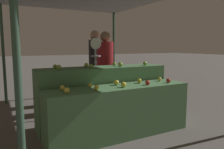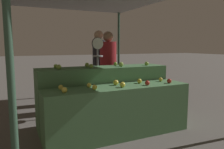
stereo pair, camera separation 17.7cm
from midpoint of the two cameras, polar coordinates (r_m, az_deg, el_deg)
name	(u,v)px [view 2 (the right image)]	position (r m, az deg, el deg)	size (l,w,h in m)	color
ground_plane	(119,135)	(3.65, 3.26, -15.55)	(60.00, 60.00, 0.00)	#59544F
display_counter_front	(119,111)	(3.51, 3.31, -9.54)	(2.35, 0.55, 0.80)	#4C7A4C
display_counter_back	(104,96)	(4.00, -0.80, -5.52)	(2.35, 0.55, 1.05)	#4C7A4C
apple_front_0	(64,90)	(2.99, -10.68, -4.01)	(0.08, 0.08, 0.08)	yellow
apple_front_1	(95,87)	(3.13, -2.95, -3.37)	(0.08, 0.08, 0.08)	gold
apple_front_2	(122,85)	(3.32, 4.28, -2.67)	(0.09, 0.09, 0.09)	gold
apple_front_3	(147,83)	(3.55, 10.63, -2.17)	(0.08, 0.08, 0.08)	#B72D23
apple_front_4	(169,81)	(3.83, 16.01, -1.64)	(0.08, 0.08, 0.08)	#B72D23
apple_front_5	(61,87)	(3.19, -11.67, -3.32)	(0.07, 0.07, 0.07)	gold
apple_front_6	(89,85)	(3.33, -4.49, -2.79)	(0.07, 0.07, 0.07)	yellow
apple_front_7	(116,83)	(3.50, 2.40, -2.12)	(0.09, 0.09, 0.09)	gold
apple_front_8	(140,81)	(3.71, 8.56, -1.72)	(0.08, 0.08, 0.08)	gold
apple_front_9	(161,79)	(3.99, 13.84, -1.26)	(0.07, 0.07, 0.07)	yellow
apple_back_0	(59,67)	(3.54, -12.35, 1.91)	(0.08, 0.08, 0.08)	#8EB247
apple_back_1	(91,66)	(3.70, -4.12, 2.24)	(0.07, 0.07, 0.07)	#84AD3D
apple_back_2	(121,64)	(3.94, 3.68, 2.66)	(0.08, 0.08, 0.08)	#8EB247
apple_back_3	(147,64)	(4.22, 10.22, 2.83)	(0.08, 0.08, 0.08)	#84AD3D
apple_back_4	(56,66)	(3.75, -13.18, 2.12)	(0.07, 0.07, 0.07)	#7AA338
apple_back_5	(87,65)	(3.89, -5.25, 2.52)	(0.08, 0.08, 0.08)	#8EB247
apple_back_6	(115,64)	(4.12, 2.15, 2.79)	(0.07, 0.07, 0.07)	#7AA338
produce_scale	(98,59)	(4.53, -2.63, 3.95)	(0.25, 0.20, 1.60)	#99999E
person_vendor_at_scale	(108,64)	(5.00, -0.01, 2.71)	(0.47, 0.47, 1.75)	#2D2D38
person_customer_left	(99,60)	(5.63, -2.56, 3.87)	(0.41, 0.41, 1.81)	#2D2D38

